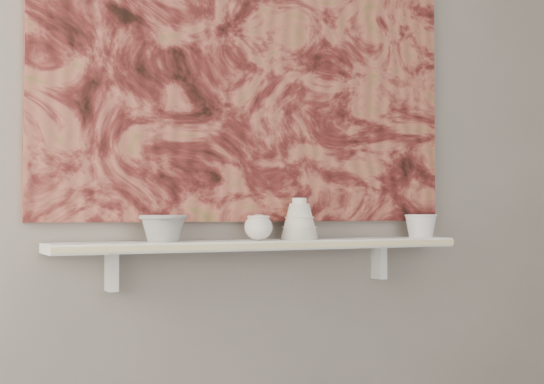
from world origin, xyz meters
TOP-DOWN VIEW (x-y plane):
  - wall_back at (0.00, 1.60)m, footprint 3.60×0.00m
  - shelf at (0.00, 1.51)m, footprint 1.40×0.18m
  - shelf_stripe at (0.00, 1.41)m, footprint 1.40×0.01m
  - bracket_left at (-0.49, 1.57)m, footprint 0.03×0.06m
  - bracket_right at (0.49, 1.57)m, footprint 0.03×0.06m
  - painting at (0.00, 1.59)m, footprint 1.50×0.02m
  - house_motif at (0.45, 1.57)m, footprint 0.09×0.00m
  - bowl_grey at (-0.35, 1.51)m, footprint 0.18×0.18m
  - cup_cream at (-0.03, 1.51)m, footprint 0.10×0.10m
  - bell_vessel at (0.13, 1.51)m, footprint 0.16×0.16m
  - bowl_white at (0.63, 1.51)m, footprint 0.13×0.13m

SIDE VIEW (x-z plane):
  - bracket_left at x=-0.49m, z-range 0.78..0.90m
  - bracket_right at x=0.49m, z-range 0.78..0.90m
  - shelf at x=0.00m, z-range 0.90..0.93m
  - shelf_stripe at x=0.00m, z-range 0.91..0.92m
  - cup_cream at x=-0.03m, z-range 0.93..1.01m
  - bowl_white at x=0.63m, z-range 0.93..1.01m
  - bowl_grey at x=-0.35m, z-range 0.93..1.02m
  - bell_vessel at x=0.13m, z-range 0.93..1.07m
  - house_motif at x=0.45m, z-range 1.19..1.27m
  - wall_back at x=0.00m, z-range -0.45..3.15m
  - painting at x=0.00m, z-range 0.99..2.09m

